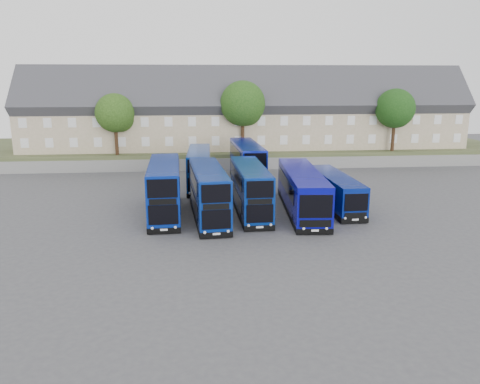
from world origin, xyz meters
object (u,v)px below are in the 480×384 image
object	(u,v)px
tree_east	(396,110)
dd_front_left	(165,190)
tree_mid	(244,105)
tree_west	(116,114)
coach_east_a	(302,192)
tree_far	(416,104)
dd_front_mid	(209,194)

from	to	relation	value
tree_east	dd_front_left	bearing A→B (deg)	-144.18
tree_mid	tree_east	world-z (taller)	tree_mid
tree_west	tree_east	distance (m)	36.00
coach_east_a	tree_west	world-z (taller)	tree_west
dd_front_left	coach_east_a	size ratio (longest dim) A/B	0.83
dd_front_left	tree_mid	bearing A→B (deg)	65.05
tree_east	tree_far	bearing A→B (deg)	49.40
tree_west	tree_far	world-z (taller)	tree_far
tree_far	dd_front_left	bearing A→B (deg)	-141.41
dd_front_left	tree_far	distance (m)	45.01
dd_front_left	tree_east	distance (m)	36.04
tree_east	dd_front_mid	bearing A→B (deg)	-138.37
dd_front_mid	tree_far	size ratio (longest dim) A/B	1.24
coach_east_a	dd_front_left	bearing A→B (deg)	-176.80
coach_east_a	tree_west	size ratio (longest dim) A/B	1.75
dd_front_left	tree_mid	size ratio (longest dim) A/B	1.22
tree_west	tree_east	bearing A→B (deg)	0.00
tree_west	tree_mid	world-z (taller)	tree_mid
coach_east_a	dd_front_mid	bearing A→B (deg)	-166.26
coach_east_a	tree_east	xyz separation A→B (m)	(17.08, 21.01, 5.61)
coach_east_a	tree_mid	bearing A→B (deg)	101.65
tree_far	coach_east_a	bearing A→B (deg)	-129.48
dd_front_mid	tree_east	size ratio (longest dim) A/B	1.32
tree_east	coach_east_a	bearing A→B (deg)	-129.10
tree_mid	dd_front_mid	bearing A→B (deg)	-102.86
dd_front_left	tree_west	size ratio (longest dim) A/B	1.46
dd_front_left	tree_west	distance (m)	22.57
tree_west	dd_front_left	bearing A→B (deg)	-71.24
tree_mid	tree_east	xyz separation A→B (m)	(20.00, -0.50, -0.68)
tree_far	tree_west	bearing A→B (deg)	-170.54
dd_front_left	tree_far	size ratio (longest dim) A/B	1.29
tree_west	tree_mid	xyz separation A→B (m)	(16.00, 0.50, 1.02)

